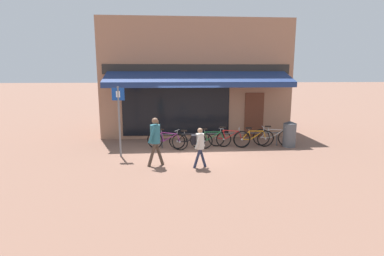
{
  "coord_description": "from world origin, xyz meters",
  "views": [
    {
      "loc": [
        -0.84,
        -11.2,
        3.03
      ],
      "look_at": [
        -0.01,
        -0.6,
        1.05
      ],
      "focal_mm": 28.0,
      "sensor_mm": 36.0,
      "label": 1
    }
  ],
  "objects_px": {
    "pedestrian_adult": "(155,136)",
    "pedestrian_child": "(199,143)",
    "bicycle_black": "(191,140)",
    "parking_sign": "(119,114)",
    "bicycle_green": "(211,139)",
    "bicycle_purple": "(167,140)",
    "litter_bin": "(289,134)",
    "bicycle_red": "(229,138)",
    "bicycle_orange": "(254,138)",
    "bicycle_silver": "(274,137)"
  },
  "relations": [
    {
      "from": "pedestrian_adult",
      "to": "parking_sign",
      "type": "height_order",
      "value": "parking_sign"
    },
    {
      "from": "pedestrian_child",
      "to": "bicycle_purple",
      "type": "bearing_deg",
      "value": 117.56
    },
    {
      "from": "pedestrian_adult",
      "to": "bicycle_purple",
      "type": "bearing_deg",
      "value": 82.99
    },
    {
      "from": "bicycle_orange",
      "to": "pedestrian_adult",
      "type": "xyz_separation_m",
      "value": [
        -3.9,
        -2.15,
        0.61
      ]
    },
    {
      "from": "bicycle_green",
      "to": "bicycle_black",
      "type": "bearing_deg",
      "value": -169.47
    },
    {
      "from": "bicycle_red",
      "to": "pedestrian_child",
      "type": "bearing_deg",
      "value": -102.33
    },
    {
      "from": "bicycle_black",
      "to": "bicycle_silver",
      "type": "distance_m",
      "value": 3.51
    },
    {
      "from": "bicycle_orange",
      "to": "pedestrian_child",
      "type": "distance_m",
      "value": 3.53
    },
    {
      "from": "bicycle_red",
      "to": "parking_sign",
      "type": "xyz_separation_m",
      "value": [
        -4.22,
        -1.07,
        1.18
      ]
    },
    {
      "from": "bicycle_purple",
      "to": "bicycle_silver",
      "type": "xyz_separation_m",
      "value": [
        4.44,
        0.23,
        0.01
      ]
    },
    {
      "from": "bicycle_silver",
      "to": "litter_bin",
      "type": "relative_size",
      "value": 1.59
    },
    {
      "from": "bicycle_orange",
      "to": "bicycle_purple",
      "type": "bearing_deg",
      "value": 178.19
    },
    {
      "from": "bicycle_black",
      "to": "pedestrian_adult",
      "type": "relative_size",
      "value": 1.08
    },
    {
      "from": "bicycle_black",
      "to": "bicycle_red",
      "type": "xyz_separation_m",
      "value": [
        1.58,
        0.22,
        0.02
      ]
    },
    {
      "from": "bicycle_orange",
      "to": "pedestrian_adult",
      "type": "bearing_deg",
      "value": -153.54
    },
    {
      "from": "bicycle_green",
      "to": "pedestrian_adult",
      "type": "relative_size",
      "value": 1.07
    },
    {
      "from": "bicycle_orange",
      "to": "pedestrian_adult",
      "type": "relative_size",
      "value": 1.05
    },
    {
      "from": "pedestrian_adult",
      "to": "parking_sign",
      "type": "relative_size",
      "value": 0.63
    },
    {
      "from": "bicycle_black",
      "to": "pedestrian_child",
      "type": "distance_m",
      "value": 2.41
    },
    {
      "from": "bicycle_green",
      "to": "bicycle_red",
      "type": "relative_size",
      "value": 1.03
    },
    {
      "from": "pedestrian_adult",
      "to": "parking_sign",
      "type": "bearing_deg",
      "value": 140.28
    },
    {
      "from": "bicycle_purple",
      "to": "parking_sign",
      "type": "relative_size",
      "value": 0.65
    },
    {
      "from": "bicycle_silver",
      "to": "pedestrian_adult",
      "type": "distance_m",
      "value": 5.38
    },
    {
      "from": "bicycle_purple",
      "to": "pedestrian_child",
      "type": "distance_m",
      "value": 2.66
    },
    {
      "from": "bicycle_black",
      "to": "bicycle_orange",
      "type": "xyz_separation_m",
      "value": [
        2.59,
        0.08,
        0.03
      ]
    },
    {
      "from": "bicycle_purple",
      "to": "pedestrian_adult",
      "type": "xyz_separation_m",
      "value": [
        -0.37,
        -2.11,
        0.62
      ]
    },
    {
      "from": "bicycle_green",
      "to": "parking_sign",
      "type": "xyz_separation_m",
      "value": [
        -3.48,
        -1.09,
        1.21
      ]
    },
    {
      "from": "bicycle_green",
      "to": "litter_bin",
      "type": "relative_size",
      "value": 1.61
    },
    {
      "from": "bicycle_green",
      "to": "litter_bin",
      "type": "bearing_deg",
      "value": -7.69
    },
    {
      "from": "parking_sign",
      "to": "bicycle_black",
      "type": "bearing_deg",
      "value": 17.94
    },
    {
      "from": "pedestrian_adult",
      "to": "pedestrian_child",
      "type": "distance_m",
      "value": 1.44
    },
    {
      "from": "bicycle_silver",
      "to": "parking_sign",
      "type": "height_order",
      "value": "parking_sign"
    },
    {
      "from": "bicycle_black",
      "to": "pedestrian_child",
      "type": "bearing_deg",
      "value": -85.0
    },
    {
      "from": "bicycle_black",
      "to": "bicycle_red",
      "type": "height_order",
      "value": "bicycle_red"
    },
    {
      "from": "bicycle_green",
      "to": "pedestrian_adult",
      "type": "distance_m",
      "value": 3.21
    },
    {
      "from": "bicycle_purple",
      "to": "litter_bin",
      "type": "xyz_separation_m",
      "value": [
        5.03,
        0.03,
        0.17
      ]
    },
    {
      "from": "bicycle_red",
      "to": "parking_sign",
      "type": "relative_size",
      "value": 0.66
    },
    {
      "from": "bicycle_red",
      "to": "bicycle_green",
      "type": "bearing_deg",
      "value": -163.33
    },
    {
      "from": "bicycle_orange",
      "to": "pedestrian_child",
      "type": "xyz_separation_m",
      "value": [
        -2.5,
        -2.44,
        0.44
      ]
    },
    {
      "from": "bicycle_green",
      "to": "bicycle_orange",
      "type": "height_order",
      "value": "bicycle_orange"
    },
    {
      "from": "litter_bin",
      "to": "parking_sign",
      "type": "distance_m",
      "value": 6.86
    },
    {
      "from": "bicycle_orange",
      "to": "pedestrian_child",
      "type": "bearing_deg",
      "value": -138.08
    },
    {
      "from": "bicycle_red",
      "to": "bicycle_silver",
      "type": "bearing_deg",
      "value": 19.32
    },
    {
      "from": "bicycle_orange",
      "to": "parking_sign",
      "type": "relative_size",
      "value": 0.66
    },
    {
      "from": "litter_bin",
      "to": "parking_sign",
      "type": "bearing_deg",
      "value": -172.1
    },
    {
      "from": "bicycle_silver",
      "to": "pedestrian_child",
      "type": "xyz_separation_m",
      "value": [
        -3.41,
        -2.64,
        0.43
      ]
    },
    {
      "from": "parking_sign",
      "to": "pedestrian_child",
      "type": "bearing_deg",
      "value": -28.99
    },
    {
      "from": "bicycle_black",
      "to": "bicycle_silver",
      "type": "height_order",
      "value": "bicycle_silver"
    },
    {
      "from": "bicycle_green",
      "to": "bicycle_silver",
      "type": "bearing_deg",
      "value": -4.12
    },
    {
      "from": "bicycle_black",
      "to": "bicycle_green",
      "type": "height_order",
      "value": "bicycle_green"
    }
  ]
}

